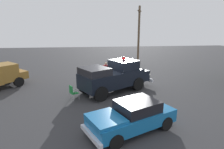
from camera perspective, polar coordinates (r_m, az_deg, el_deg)
The scene contains 9 objects.
ground_plane at distance 15.13m, azimuth 0.89°, elevation -4.54°, with size 60.00×60.00×0.00m, color #333335.
vintage_fire_truck at distance 14.47m, azimuth 0.73°, elevation -0.48°, with size 6.19×5.01×2.59m.
classic_hot_rod at distance 9.37m, azimuth 5.82°, elevation -12.33°, with size 4.73×3.52×1.46m.
lawn_chair_near_truck at distance 17.67m, azimuth 4.95°, elevation 0.25°, with size 0.69×0.69×1.02m.
lawn_chair_by_car at distance 17.97m, azimuth 2.98°, elevation 0.54°, with size 0.56×0.54×1.02m.
lawn_chair_spare at distance 13.25m, azimuth -11.68°, elevation -5.00°, with size 0.68×0.68×1.02m.
spectator_seated at distance 17.54m, azimuth 4.71°, elevation 0.51°, with size 0.64×0.64×1.29m.
spectator_standing at distance 17.41m, azimuth -1.83°, elevation 1.35°, with size 0.64×0.27×1.68m.
utility_pole at distance 24.30m, azimuth 8.00°, elevation 11.63°, with size 0.85×1.58×7.18m.
Camera 1 is at (-1.77, -14.17, 5.00)m, focal length 30.54 mm.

